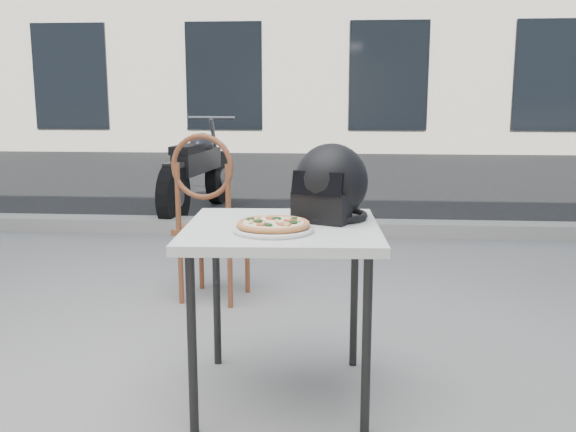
# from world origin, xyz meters

# --- Properties ---
(ground) EXTENTS (80.00, 80.00, 0.00)m
(ground) POSITION_xyz_m (0.00, 0.00, 0.00)
(ground) COLOR gray
(ground) RESTS_ON ground
(street_asphalt) EXTENTS (30.00, 8.00, 0.00)m
(street_asphalt) POSITION_xyz_m (0.00, 7.00, 0.00)
(street_asphalt) COLOR black
(street_asphalt) RESTS_ON ground
(curb) EXTENTS (30.00, 0.25, 0.12)m
(curb) POSITION_xyz_m (0.00, 3.00, 0.06)
(curb) COLOR gray
(curb) RESTS_ON ground
(building_across) EXTENTS (16.00, 6.06, 7.00)m
(building_across) POSITION_xyz_m (-0.00, 13.99, 3.50)
(building_across) COLOR beige
(building_across) RESTS_ON ground
(cafe_table_main) EXTENTS (0.78, 0.78, 0.70)m
(cafe_table_main) POSITION_xyz_m (0.50, -0.10, 0.64)
(cafe_table_main) COLOR silver
(cafe_table_main) RESTS_ON ground
(plate) EXTENTS (0.32, 0.32, 0.02)m
(plate) POSITION_xyz_m (0.48, -0.23, 0.71)
(plate) COLOR silver
(plate) RESTS_ON cafe_table_main
(pizza) EXTENTS (0.32, 0.32, 0.03)m
(pizza) POSITION_xyz_m (0.48, -0.22, 0.73)
(pizza) COLOR #DC8E50
(pizza) RESTS_ON plate
(helmet) EXTENTS (0.39, 0.40, 0.31)m
(helmet) POSITION_xyz_m (0.68, 0.04, 0.84)
(helmet) COLOR black
(helmet) RESTS_ON cafe_table_main
(cafe_chair_main) EXTENTS (0.44, 0.44, 0.99)m
(cafe_chair_main) POSITION_xyz_m (-0.03, 1.07, 0.55)
(cafe_chair_main) COLOR brown
(cafe_chair_main) RESTS_ON ground
(motorcycle) EXTENTS (0.51, 1.97, 0.98)m
(motorcycle) POSITION_xyz_m (-0.72, 3.88, 0.43)
(motorcycle) COLOR black
(motorcycle) RESTS_ON street_asphalt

